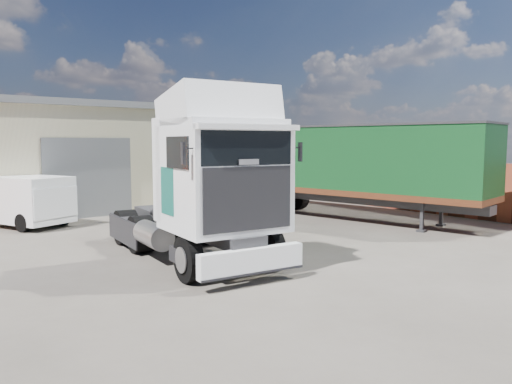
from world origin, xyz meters
TOP-DOWN VIEW (x-y plane):
  - ground at (0.00, 0.00)m, footprint 120.00×120.00m
  - brick_boundary_wall at (11.50, 6.00)m, footprint 0.35×26.00m
  - tractor_unit at (-2.50, -0.78)m, footprint 3.52×7.55m
  - box_trailer at (6.90, 2.71)m, footprint 4.77×12.71m
  - panel_van at (-5.03, 9.61)m, footprint 3.75×5.37m

SIDE VIEW (x-z plane):
  - ground at x=0.00m, z-range 0.00..0.00m
  - panel_van at x=-5.03m, z-range 0.03..2.07m
  - brick_boundary_wall at x=11.50m, z-range 0.00..2.50m
  - tractor_unit at x=-2.50m, z-range -0.39..4.48m
  - box_trailer at x=6.90m, z-range 0.45..4.59m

